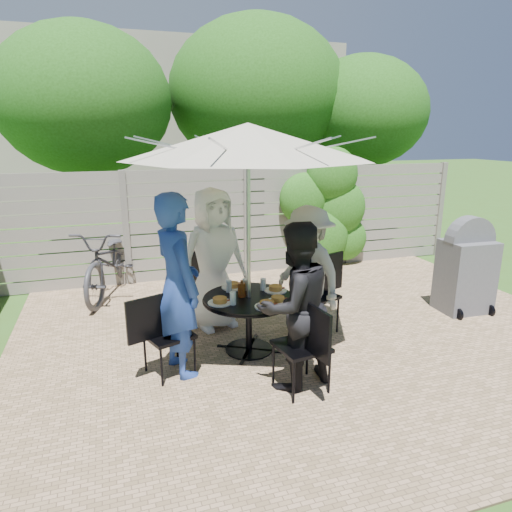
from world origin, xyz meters
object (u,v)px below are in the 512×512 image
object	(u,v)px
person_left	(178,286)
plate_extra	(278,300)
person_back	(214,259)
plate_left	(220,301)
glass_right	(263,284)
bbq_grill	(466,269)
chair_left	(168,351)
plate_front	(267,305)
plate_right	(276,289)
person_right	(308,273)
plate_back	(233,286)
glass_back	(229,286)
umbrella	(248,141)
chair_right	(315,310)
glass_left	(233,298)
coffee_cup	(246,285)
chair_front	(302,364)
bicycle	(111,261)
patio_table	(249,314)
syrup_jug	(242,290)
person_front	(295,307)
chair_back	(210,303)

from	to	relation	value
person_left	plate_extra	world-z (taller)	person_left
person_back	plate_left	world-z (taller)	person_back
glass_right	bbq_grill	world-z (taller)	bbq_grill
chair_left	plate_front	xyz separation A→B (m)	(1.02, -0.11, 0.41)
person_left	plate_right	xyz separation A→B (m)	(1.15, 0.30, -0.26)
chair_left	person_right	size ratio (longest dim) A/B	0.56
plate_back	glass_back	bearing A→B (deg)	-121.76
plate_back	umbrella	bearing A→B (deg)	-75.50
chair_right	plate_front	distance (m)	1.10
person_back	glass_left	bearing A→B (deg)	-105.52
person_back	coffee_cup	size ratio (longest dim) A/B	14.87
chair_front	bbq_grill	xyz separation A→B (m)	(2.93, 1.17, 0.33)
person_right	glass_back	xyz separation A→B (m)	(-0.97, 0.02, -0.07)
glass_back	bicycle	world-z (taller)	bicycle
plate_left	plate_extra	xyz separation A→B (m)	(0.60, -0.16, 0.00)
patio_table	plate_back	bearing A→B (deg)	104.50
glass_back	glass_left	bearing A→B (deg)	-98.50
bicycle	coffee_cup	bearing A→B (deg)	-37.49
chair_right	syrup_jug	world-z (taller)	chair_right
chair_front	plate_extra	xyz separation A→B (m)	(0.01, 0.69, 0.40)
plate_front	glass_right	world-z (taller)	glass_right
glass_back	glass_right	distance (m)	0.40
umbrella	plate_left	world-z (taller)	umbrella
plate_extra	glass_right	size ratio (longest dim) A/B	1.71
umbrella	plate_right	size ratio (longest dim) A/B	12.11
person_front	person_right	size ratio (longest dim) A/B	1.02
person_back	plate_back	distance (m)	0.51
chair_right	syrup_jug	bearing A→B (deg)	-8.60
person_front	glass_right	bearing A→B (deg)	-105.52
person_front	plate_left	world-z (taller)	person_front
glass_back	bicycle	distance (m)	2.57
patio_table	person_right	world-z (taller)	person_right
glass_back	coffee_cup	distance (m)	0.21
chair_right	glass_right	size ratio (longest dim) A/B	6.96
person_back	glass_back	world-z (taller)	person_back
person_left	chair_front	world-z (taller)	person_left
person_right	patio_table	bearing A→B (deg)	-90.00
plate_extra	chair_front	bearing A→B (deg)	-90.77
glass_back	glass_right	world-z (taller)	same
chair_left	chair_right	size ratio (longest dim) A/B	0.92
person_back	person_right	size ratio (longest dim) A/B	1.11
person_right	chair_front	bearing A→B (deg)	-40.74
plate_left	glass_right	distance (m)	0.63
person_left	glass_back	bearing A→B (deg)	-70.30
plate_extra	bbq_grill	size ratio (longest dim) A/B	0.18
chair_back	person_front	bearing A→B (deg)	-7.83
glass_left	bbq_grill	xyz separation A→B (m)	(3.39, 0.40, -0.12)
chair_back	plate_front	xyz separation A→B (m)	(0.33, -1.28, 0.41)
chair_left	person_back	bearing A→B (deg)	35.13
chair_back	glass_right	distance (m)	1.01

